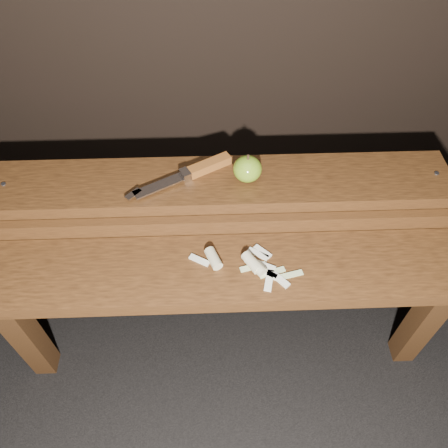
{
  "coord_description": "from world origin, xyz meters",
  "views": [
    {
      "loc": [
        -0.03,
        -0.64,
        1.29
      ],
      "look_at": [
        0.0,
        0.06,
        0.45
      ],
      "focal_mm": 35.0,
      "sensor_mm": 36.0,
      "label": 1
    }
  ],
  "objects_px": {
    "bench_rear_tier": "(223,203)",
    "apple": "(247,169)",
    "knife": "(197,171)",
    "bench_front_tier": "(226,286)"
  },
  "relations": [
    {
      "from": "bench_rear_tier",
      "to": "apple",
      "type": "relative_size",
      "value": 15.31
    },
    {
      "from": "apple",
      "to": "bench_rear_tier",
      "type": "bearing_deg",
      "value": -176.09
    },
    {
      "from": "knife",
      "to": "bench_front_tier",
      "type": "bearing_deg",
      "value": -75.24
    },
    {
      "from": "bench_front_tier",
      "to": "apple",
      "type": "bearing_deg",
      "value": 74.68
    },
    {
      "from": "bench_front_tier",
      "to": "knife",
      "type": "distance_m",
      "value": 0.31
    },
    {
      "from": "bench_rear_tier",
      "to": "apple",
      "type": "bearing_deg",
      "value": 3.91
    },
    {
      "from": "apple",
      "to": "knife",
      "type": "bearing_deg",
      "value": 170.67
    },
    {
      "from": "bench_front_tier",
      "to": "bench_rear_tier",
      "type": "height_order",
      "value": "bench_rear_tier"
    },
    {
      "from": "bench_front_tier",
      "to": "knife",
      "type": "bearing_deg",
      "value": 104.76
    },
    {
      "from": "bench_front_tier",
      "to": "knife",
      "type": "xyz_separation_m",
      "value": [
        -0.07,
        0.25,
        0.16
      ]
    }
  ]
}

